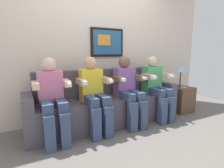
{
  "coord_description": "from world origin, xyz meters",
  "views": [
    {
      "loc": [
        -1.21,
        -2.18,
        1.16
      ],
      "look_at": [
        0.0,
        0.15,
        0.7
      ],
      "focal_mm": 28.07,
      "sensor_mm": 36.0,
      "label": 1
    }
  ],
  "objects_px": {
    "person_right_center": "(128,88)",
    "spare_remote_on_table": "(182,87)",
    "couch": "(107,105)",
    "person_left_center": "(94,92)",
    "side_table_right": "(181,99)",
    "person_leftmost": "(52,96)",
    "person_rightmost": "(156,85)",
    "table_lamp": "(181,69)"
  },
  "relations": [
    {
      "from": "person_right_center",
      "to": "table_lamp",
      "type": "height_order",
      "value": "person_right_center"
    },
    {
      "from": "person_rightmost",
      "to": "side_table_right",
      "type": "height_order",
      "value": "person_rightmost"
    },
    {
      "from": "side_table_right",
      "to": "table_lamp",
      "type": "distance_m",
      "value": 0.61
    },
    {
      "from": "person_right_center",
      "to": "side_table_right",
      "type": "bearing_deg",
      "value": 2.7
    },
    {
      "from": "couch",
      "to": "side_table_right",
      "type": "bearing_deg",
      "value": -3.85
    },
    {
      "from": "person_leftmost",
      "to": "person_left_center",
      "type": "relative_size",
      "value": 1.0
    },
    {
      "from": "person_leftmost",
      "to": "spare_remote_on_table",
      "type": "bearing_deg",
      "value": 0.56
    },
    {
      "from": "couch",
      "to": "person_left_center",
      "type": "bearing_deg",
      "value": -150.06
    },
    {
      "from": "person_right_center",
      "to": "person_rightmost",
      "type": "distance_m",
      "value": 0.59
    },
    {
      "from": "person_rightmost",
      "to": "spare_remote_on_table",
      "type": "bearing_deg",
      "value": 2.0
    },
    {
      "from": "couch",
      "to": "person_right_center",
      "type": "bearing_deg",
      "value": -29.95
    },
    {
      "from": "person_leftmost",
      "to": "person_rightmost",
      "type": "xyz_separation_m",
      "value": [
        1.76,
        -0.0,
        0.0
      ]
    },
    {
      "from": "person_right_center",
      "to": "spare_remote_on_table",
      "type": "bearing_deg",
      "value": 1.08
    },
    {
      "from": "person_leftmost",
      "to": "person_right_center",
      "type": "height_order",
      "value": "same"
    },
    {
      "from": "person_right_center",
      "to": "spare_remote_on_table",
      "type": "distance_m",
      "value": 1.29
    },
    {
      "from": "person_left_center",
      "to": "person_right_center",
      "type": "xyz_separation_m",
      "value": [
        0.59,
        0.0,
        0.0
      ]
    },
    {
      "from": "spare_remote_on_table",
      "to": "person_left_center",
      "type": "bearing_deg",
      "value": -179.26
    },
    {
      "from": "person_right_center",
      "to": "side_table_right",
      "type": "distance_m",
      "value": 1.35
    },
    {
      "from": "person_left_center",
      "to": "spare_remote_on_table",
      "type": "xyz_separation_m",
      "value": [
        1.87,
        0.02,
        -0.1
      ]
    },
    {
      "from": "person_rightmost",
      "to": "person_left_center",
      "type": "bearing_deg",
      "value": 180.0
    },
    {
      "from": "person_leftmost",
      "to": "side_table_right",
      "type": "bearing_deg",
      "value": 1.41
    },
    {
      "from": "person_left_center",
      "to": "table_lamp",
      "type": "relative_size",
      "value": 2.41
    },
    {
      "from": "spare_remote_on_table",
      "to": "person_rightmost",
      "type": "bearing_deg",
      "value": -178.0
    },
    {
      "from": "person_right_center",
      "to": "couch",
      "type": "bearing_deg",
      "value": 150.05
    },
    {
      "from": "person_leftmost",
      "to": "side_table_right",
      "type": "xyz_separation_m",
      "value": [
        2.48,
        0.06,
        -0.36
      ]
    },
    {
      "from": "person_rightmost",
      "to": "side_table_right",
      "type": "distance_m",
      "value": 0.8
    },
    {
      "from": "side_table_right",
      "to": "couch",
      "type": "bearing_deg",
      "value": 176.15
    },
    {
      "from": "spare_remote_on_table",
      "to": "side_table_right",
      "type": "bearing_deg",
      "value": 60.06
    },
    {
      "from": "person_left_center",
      "to": "person_leftmost",
      "type": "bearing_deg",
      "value": 179.95
    },
    {
      "from": "person_rightmost",
      "to": "spare_remote_on_table",
      "type": "height_order",
      "value": "person_rightmost"
    },
    {
      "from": "person_rightmost",
      "to": "side_table_right",
      "type": "bearing_deg",
      "value": 4.9
    },
    {
      "from": "person_rightmost",
      "to": "spare_remote_on_table",
      "type": "xyz_separation_m",
      "value": [
        0.7,
        0.02,
        -0.1
      ]
    },
    {
      "from": "table_lamp",
      "to": "spare_remote_on_table",
      "type": "relative_size",
      "value": 3.54
    },
    {
      "from": "person_left_center",
      "to": "spare_remote_on_table",
      "type": "distance_m",
      "value": 1.87
    },
    {
      "from": "person_left_center",
      "to": "person_rightmost",
      "type": "height_order",
      "value": "same"
    },
    {
      "from": "side_table_right",
      "to": "spare_remote_on_table",
      "type": "bearing_deg",
      "value": -119.94
    },
    {
      "from": "person_leftmost",
      "to": "person_right_center",
      "type": "distance_m",
      "value": 1.17
    },
    {
      "from": "table_lamp",
      "to": "spare_remote_on_table",
      "type": "bearing_deg",
      "value": -105.14
    },
    {
      "from": "person_left_center",
      "to": "side_table_right",
      "type": "bearing_deg",
      "value": 1.86
    },
    {
      "from": "person_leftmost",
      "to": "person_left_center",
      "type": "bearing_deg",
      "value": -0.05
    },
    {
      "from": "person_right_center",
      "to": "person_left_center",
      "type": "bearing_deg",
      "value": 180.0
    },
    {
      "from": "person_leftmost",
      "to": "person_left_center",
      "type": "distance_m",
      "value": 0.59
    }
  ]
}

